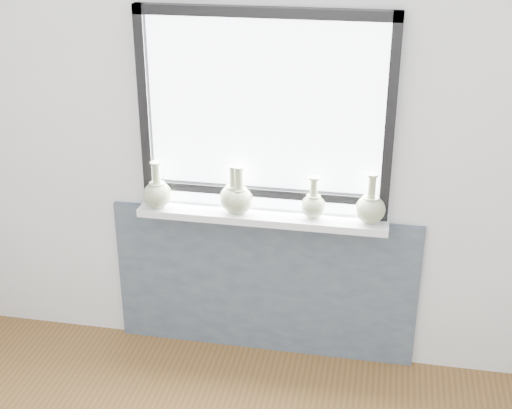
% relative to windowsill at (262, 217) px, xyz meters
% --- Properties ---
extents(back_wall, '(3.60, 0.02, 2.60)m').
position_rel_windowsill_xyz_m(back_wall, '(0.00, 0.10, 0.42)').
color(back_wall, silver).
rests_on(back_wall, ground).
extents(apron_panel, '(1.70, 0.03, 0.86)m').
position_rel_windowsill_xyz_m(apron_panel, '(0.00, 0.07, -0.45)').
color(apron_panel, '#4E5E69').
rests_on(apron_panel, ground).
extents(windowsill, '(1.32, 0.18, 0.04)m').
position_rel_windowsill_xyz_m(windowsill, '(0.00, 0.00, 0.00)').
color(windowsill, white).
rests_on(windowsill, apron_panel).
extents(window, '(1.30, 0.06, 1.05)m').
position_rel_windowsill_xyz_m(window, '(0.00, 0.06, 0.56)').
color(window, black).
rests_on(window, windowsill).
extents(vase_a, '(0.15, 0.15, 0.25)m').
position_rel_windowsill_xyz_m(vase_a, '(-0.56, -0.02, 0.10)').
color(vase_a, '#A3B388').
rests_on(vase_a, windowsill).
extents(vase_b, '(0.16, 0.16, 0.25)m').
position_rel_windowsill_xyz_m(vase_b, '(-0.15, 0.00, 0.10)').
color(vase_b, '#A3B388').
rests_on(vase_b, windowsill).
extents(vase_c, '(0.15, 0.15, 0.26)m').
position_rel_windowsill_xyz_m(vase_c, '(-0.12, -0.01, 0.10)').
color(vase_c, '#A3B388').
rests_on(vase_c, windowsill).
extents(vase_d, '(0.13, 0.13, 0.22)m').
position_rel_windowsill_xyz_m(vase_d, '(0.27, 0.00, 0.09)').
color(vase_d, '#A3B388').
rests_on(vase_d, windowsill).
extents(vase_e, '(0.16, 0.16, 0.26)m').
position_rel_windowsill_xyz_m(vase_e, '(0.56, -0.00, 0.10)').
color(vase_e, '#A3B388').
rests_on(vase_e, windowsill).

